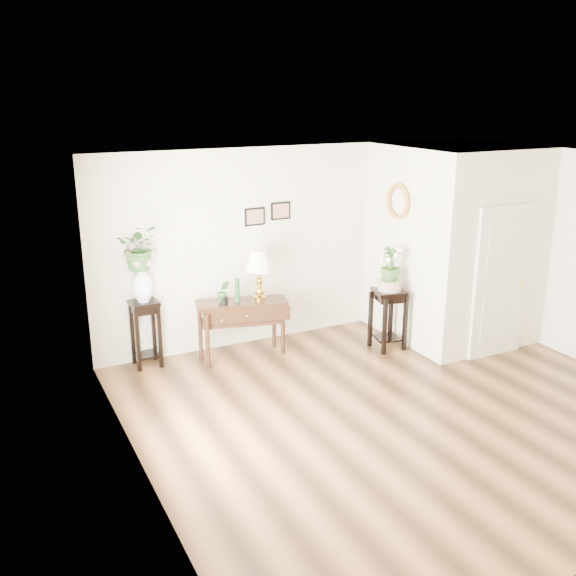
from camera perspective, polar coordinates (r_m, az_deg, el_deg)
floor at (r=7.66m, az=10.26°, el=-10.58°), size 6.00×5.50×0.02m
ceiling at (r=6.84m, az=11.51°, el=10.71°), size 6.00×5.50×0.02m
wall_back at (r=9.37m, az=0.67°, el=4.01°), size 6.00×0.02×2.80m
wall_left at (r=5.89m, az=-13.22°, el=-4.51°), size 0.02×5.50×2.80m
partition at (r=9.74m, az=14.44°, el=3.98°), size 1.80×1.95×2.80m
door at (r=9.12m, az=18.35°, el=0.49°), size 0.90×0.05×2.10m
art_print_left at (r=8.99m, az=-2.97°, el=6.35°), size 0.30×0.02×0.25m
art_print_right at (r=9.14m, az=-0.66°, el=6.88°), size 0.30×0.02×0.25m
wall_ornament at (r=9.13m, az=9.71°, el=7.59°), size 0.07×0.51×0.51m
console_table at (r=8.79m, az=-4.10°, el=-3.69°), size 1.28×0.70×0.81m
table_lamp at (r=8.65m, az=-2.57°, el=1.28°), size 0.50×0.50×0.68m
green_vase at (r=8.58m, az=-4.54°, el=-0.15°), size 0.08×0.08×0.32m
potted_plant at (r=8.52m, az=-5.79°, el=-0.42°), size 0.20×0.17×0.31m
plant_stand_a at (r=8.71m, az=-12.53°, el=-3.98°), size 0.37×0.37×0.90m
porcelain_vase at (r=8.49m, az=-12.82°, el=0.29°), size 0.31×0.31×0.48m
lily_arrangement at (r=8.37m, az=-13.04°, el=3.42°), size 0.65×0.60×0.60m
plant_stand_b at (r=9.18m, az=8.86°, el=-2.76°), size 0.49×0.49×0.87m
ceramic_bowl at (r=9.02m, az=9.01°, el=0.31°), size 0.36×0.36×0.14m
narcissus at (r=8.95m, az=9.10°, el=2.06°), size 0.35×0.35×0.49m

